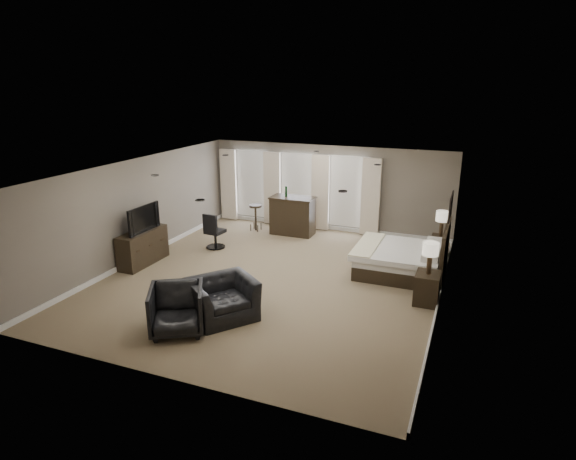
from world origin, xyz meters
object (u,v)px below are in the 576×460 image
at_px(armchair_far, 177,307).
at_px(desk_chair, 215,230).
at_px(bed, 397,247).
at_px(armchair_near, 222,292).
at_px(nightstand_near, 427,288).
at_px(nightstand_far, 439,247).
at_px(lamp_far, 442,224).
at_px(bar_counter, 293,216).
at_px(bar_stool_right, 291,220).
at_px(dresser, 143,247).
at_px(bar_stool_left, 256,218).
at_px(lamp_near, 430,258).
at_px(tv, 141,228).

distance_m(armchair_far, desk_chair, 4.65).
distance_m(bed, armchair_near, 4.52).
relative_size(nightstand_near, armchair_far, 0.67).
bearing_deg(armchair_far, nightstand_far, 24.56).
bearing_deg(lamp_far, bar_counter, 173.79).
bearing_deg(bar_stool_right, dresser, -121.98).
bearing_deg(bar_stool_left, nightstand_near, -30.89).
distance_m(nightstand_far, lamp_near, 2.98).
xyz_separation_m(nightstand_far, dresser, (-6.92, -3.22, 0.14)).
height_order(lamp_near, tv, lamp_near).
relative_size(lamp_far, dresser, 0.45).
bearing_deg(bar_stool_left, bar_counter, 4.08).
distance_m(tv, armchair_near, 3.78).
distance_m(nightstand_near, bar_stool_left, 6.40).
bearing_deg(dresser, desk_chair, 57.38).
distance_m(lamp_far, desk_chair, 6.03).
bearing_deg(lamp_near, bar_counter, 141.92).
bearing_deg(bed, dresser, -163.66).
bearing_deg(nightstand_far, bar_stool_right, 170.91).
distance_m(tv, desk_chair, 2.08).
bearing_deg(dresser, nightstand_far, 24.94).
bearing_deg(desk_chair, nightstand_far, -159.19).
xyz_separation_m(armchair_far, bar_stool_left, (-1.36, 6.22, -0.08)).
bearing_deg(tv, armchair_far, -133.20).
bearing_deg(nightstand_near, bar_stool_left, 149.11).
xyz_separation_m(lamp_far, armchair_far, (-4.13, -5.84, -0.43)).
xyz_separation_m(dresser, bar_stool_right, (2.46, 3.93, -0.07)).
bearing_deg(lamp_near, bed, 121.54).
bearing_deg(armchair_far, bar_counter, 61.37).
height_order(nightstand_far, lamp_far, lamp_far).
xyz_separation_m(dresser, armchair_far, (2.79, -2.62, 0.06)).
distance_m(bar_counter, bar_stool_right, 0.36).
height_order(nightstand_far, bar_stool_right, bar_stool_right).
distance_m(nightstand_near, desk_chair, 5.99).
relative_size(tv, armchair_near, 0.94).
xyz_separation_m(bar_counter, bar_stool_left, (-1.19, -0.08, -0.17)).
bearing_deg(nightstand_near, tv, -177.37).
relative_size(bed, armchair_near, 1.67).
bearing_deg(lamp_far, armchair_far, -125.30).
height_order(nightstand_far, bar_stool_left, bar_stool_left).
height_order(tv, bar_stool_left, tv).
relative_size(nightstand_far, bar_stool_left, 0.72).
relative_size(bed, nightstand_far, 3.47).
xyz_separation_m(bed, nightstand_far, (0.89, 1.45, -0.35)).
relative_size(bed, desk_chair, 2.01).
xyz_separation_m(bed, nightstand_near, (0.89, -1.45, -0.32)).
distance_m(bed, armchair_far, 5.46).
xyz_separation_m(armchair_far, desk_chair, (-1.69, 4.33, 0.01)).
relative_size(armchair_far, bar_stool_right, 1.34).
distance_m(bed, bar_counter, 3.91).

